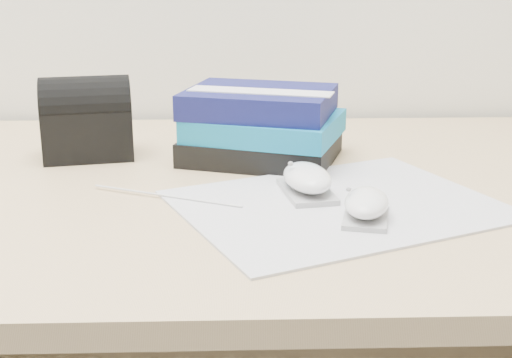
{
  "coord_description": "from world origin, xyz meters",
  "views": [
    {
      "loc": [
        -0.12,
        0.63,
        1.03
      ],
      "look_at": [
        -0.09,
        1.46,
        0.77
      ],
      "focal_mm": 50.0,
      "sensor_mm": 36.0,
      "label": 1
    }
  ],
  "objects_px": {
    "desk": "(309,309)",
    "mouse_rear": "(307,180)",
    "mouse_front": "(366,205)",
    "pouch": "(87,118)",
    "book_stack": "(262,125)"
  },
  "relations": [
    {
      "from": "mouse_rear",
      "to": "mouse_front",
      "type": "relative_size",
      "value": 1.12
    },
    {
      "from": "mouse_rear",
      "to": "pouch",
      "type": "relative_size",
      "value": 0.77
    },
    {
      "from": "book_stack",
      "to": "pouch",
      "type": "relative_size",
      "value": 1.8
    },
    {
      "from": "desk",
      "to": "pouch",
      "type": "relative_size",
      "value": 10.63
    },
    {
      "from": "pouch",
      "to": "mouse_rear",
      "type": "bearing_deg",
      "value": -32.24
    },
    {
      "from": "desk",
      "to": "mouse_rear",
      "type": "distance_m",
      "value": 0.29
    },
    {
      "from": "mouse_rear",
      "to": "pouch",
      "type": "bearing_deg",
      "value": 147.76
    },
    {
      "from": "pouch",
      "to": "mouse_front",
      "type": "bearing_deg",
      "value": -37.68
    },
    {
      "from": "desk",
      "to": "mouse_front",
      "type": "distance_m",
      "value": 0.34
    },
    {
      "from": "desk",
      "to": "book_stack",
      "type": "height_order",
      "value": "book_stack"
    },
    {
      "from": "desk",
      "to": "mouse_front",
      "type": "bearing_deg",
      "value": -80.1
    },
    {
      "from": "desk",
      "to": "mouse_rear",
      "type": "bearing_deg",
      "value": -99.58
    },
    {
      "from": "desk",
      "to": "mouse_front",
      "type": "xyz_separation_m",
      "value": [
        0.04,
        -0.22,
        0.25
      ]
    },
    {
      "from": "book_stack",
      "to": "pouch",
      "type": "distance_m",
      "value": 0.27
    },
    {
      "from": "mouse_front",
      "to": "desk",
      "type": "bearing_deg",
      "value": 99.9
    }
  ]
}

